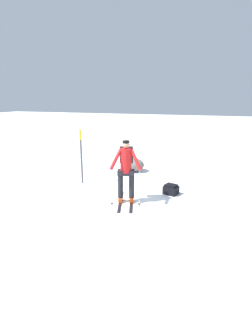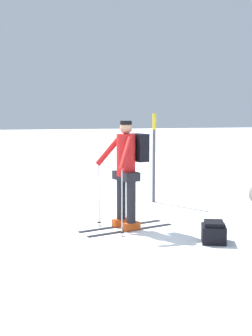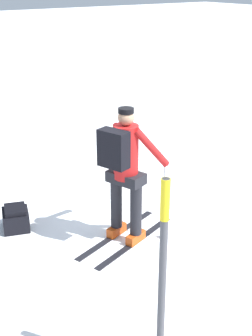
% 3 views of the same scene
% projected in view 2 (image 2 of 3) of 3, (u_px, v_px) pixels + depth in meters
% --- Properties ---
extents(ground_plane, '(80.00, 80.00, 0.00)m').
position_uv_depth(ground_plane, '(99.00, 233.00, 7.43)').
color(ground_plane, white).
extents(skier, '(0.95, 1.62, 1.77)m').
position_uv_depth(skier, '(128.00, 167.00, 7.60)').
color(skier, black).
rests_on(skier, ground_plane).
extents(dropped_backpack, '(0.50, 0.46, 0.31)m').
position_uv_depth(dropped_backpack, '(214.00, 232.00, 6.89)').
color(dropped_backpack, black).
rests_on(dropped_backpack, ground_plane).
extents(trail_marker, '(0.07, 0.07, 1.87)m').
position_uv_depth(trail_marker, '(154.00, 151.00, 9.78)').
color(trail_marker, '#4C4C51').
rests_on(trail_marker, ground_plane).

